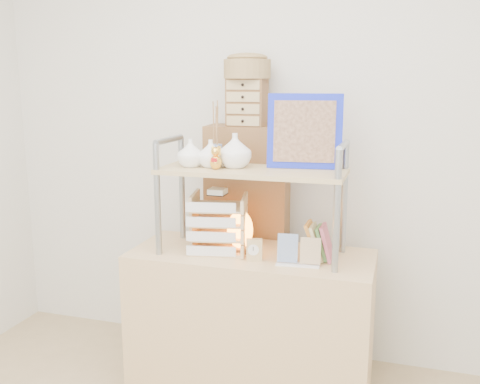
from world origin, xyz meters
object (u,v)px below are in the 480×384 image
Objects in this scene: desk at (251,323)px; cabinet at (248,244)px; salt_lamp at (240,231)px; letter_tray at (218,226)px.

cabinet is at bearing 108.80° from desk.
cabinet reaches higher than salt_lamp.
desk is 3.75× the size of letter_tray.
salt_lamp is (0.06, -0.36, 0.18)m from cabinet.
letter_tray is 1.52× the size of salt_lamp.
desk is 0.49m from salt_lamp.
cabinet is 6.42× the size of salt_lamp.
salt_lamp is (0.11, 0.02, -0.02)m from letter_tray.
cabinet is 0.44m from letter_tray.
cabinet is 0.41m from salt_lamp.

